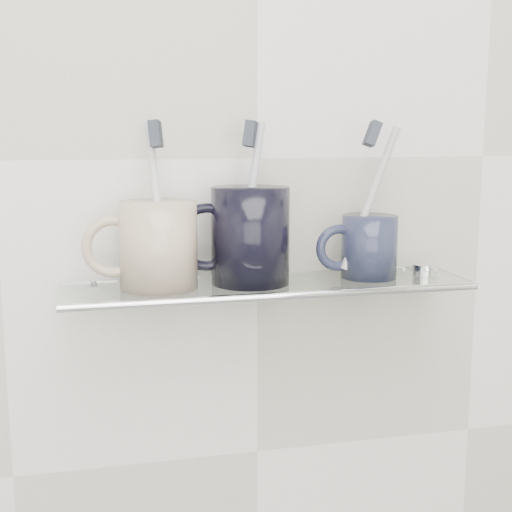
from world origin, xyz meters
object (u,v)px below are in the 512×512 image
object	(u,v)px
mug_left	(158,245)
mug_center	(250,236)
shelf_glass	(269,286)
mug_right	(369,247)

from	to	relation	value
mug_left	mug_center	distance (m)	0.11
shelf_glass	mug_right	xyz separation A→B (m)	(0.13, 0.00, 0.04)
mug_left	mug_right	distance (m)	0.27
shelf_glass	mug_center	world-z (taller)	mug_center
mug_center	mug_right	xyz separation A→B (m)	(0.15, 0.00, -0.02)
mug_left	mug_right	bearing A→B (deg)	20.46
shelf_glass	mug_left	xyz separation A→B (m)	(-0.13, 0.00, 0.06)
shelf_glass	mug_right	world-z (taller)	mug_right
shelf_glass	mug_center	bearing A→B (deg)	167.20
mug_center	mug_right	distance (m)	0.16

